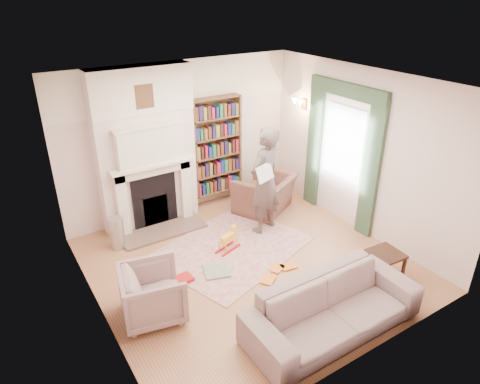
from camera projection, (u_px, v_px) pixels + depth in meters
floor at (249, 264)px, 6.69m from camera, size 4.50×4.50×0.00m
ceiling at (250, 83)px, 5.46m from camera, size 4.50×4.50×0.00m
wall_back at (181, 139)px, 7.78m from camera, size 4.50×0.00×4.50m
wall_front at (371, 260)px, 4.37m from camera, size 4.50×0.00×4.50m
wall_left at (89, 226)px, 4.99m from camera, size 0.00×4.50×4.50m
wall_right at (361, 153)px, 7.16m from camera, size 0.00×4.50×4.50m
fireplace at (146, 151)px, 7.28m from camera, size 1.70×0.58×2.80m
bookcase at (216, 146)px, 8.10m from camera, size 1.00×0.24×1.85m
window at (344, 143)px, 7.44m from camera, size 0.02×0.90×1.30m
curtain_left at (371, 170)px, 7.00m from camera, size 0.07×0.32×2.40m
curtain_right at (314, 146)px, 8.06m from camera, size 0.07×0.32×2.40m
pelmet at (348, 90)px, 7.01m from camera, size 0.09×1.70×0.24m
wall_sconce at (296, 106)px, 7.97m from camera, size 0.20×0.24×0.24m
rug at (232, 248)px, 7.09m from camera, size 2.79×2.44×0.01m
armchair_reading at (265, 193)px, 8.16m from camera, size 1.38×1.32×0.70m
armchair_left at (153, 293)px, 5.50m from camera, size 0.94×0.92×0.72m
sofa at (333, 308)px, 5.29m from camera, size 2.30×0.91×0.67m
man_reading at (265, 181)px, 7.22m from camera, size 0.80×0.66×1.90m
newspaper at (265, 173)px, 6.89m from camera, size 0.40×0.23×0.26m
coffee_table at (377, 268)px, 6.22m from camera, size 0.73×0.49×0.45m
paraffin_heater at (117, 233)px, 6.99m from camera, size 0.29×0.29×0.55m
rocking_horse at (228, 240)px, 6.95m from camera, size 0.48×0.31×0.39m
board_game at (217, 271)px, 6.48m from camera, size 0.47×0.47×0.03m
game_box_lid at (181, 280)px, 6.27m from camera, size 0.34×0.24×0.06m
comic_annuals at (278, 271)px, 6.49m from camera, size 0.74×0.43×0.02m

